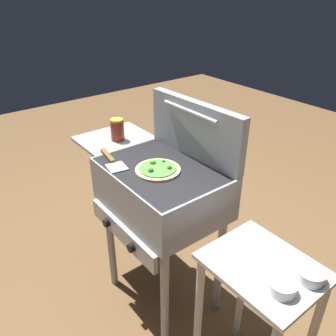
# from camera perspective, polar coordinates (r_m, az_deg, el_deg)

# --- Properties ---
(ground_plane) EXTENTS (8.00, 8.00, 0.00)m
(ground_plane) POSITION_cam_1_polar(r_m,az_deg,el_deg) (2.31, -0.81, -19.93)
(ground_plane) COLOR brown
(grill) EXTENTS (0.96, 0.53, 0.90)m
(grill) POSITION_cam_1_polar(r_m,az_deg,el_deg) (1.82, -1.35, -3.80)
(grill) COLOR gray
(grill) RESTS_ON ground_plane
(grill_lid_open) EXTENTS (0.63, 0.09, 0.30)m
(grill_lid_open) POSITION_cam_1_polar(r_m,az_deg,el_deg) (1.79, 4.48, 6.32)
(grill_lid_open) COLOR gray
(grill_lid_open) RESTS_ON grill
(pizza_veggie) EXTENTS (0.22, 0.22, 0.04)m
(pizza_veggie) POSITION_cam_1_polar(r_m,az_deg,el_deg) (1.70, -1.70, -0.19)
(pizza_veggie) COLOR #E0C17F
(pizza_veggie) RESTS_ON grill
(sauce_jar) EXTENTS (0.08, 0.08, 0.13)m
(sauce_jar) POSITION_cam_1_polar(r_m,az_deg,el_deg) (2.04, -8.36, 6.22)
(sauce_jar) COLOR maroon
(sauce_jar) RESTS_ON grill
(spatula) EXTENTS (0.27, 0.10, 0.02)m
(spatula) POSITION_cam_1_polar(r_m,az_deg,el_deg) (1.81, -9.30, 1.24)
(spatula) COLOR #B7BABF
(spatula) RESTS_ON grill
(prep_table) EXTENTS (0.44, 0.36, 0.76)m
(prep_table) POSITION_cam_1_polar(r_m,az_deg,el_deg) (1.60, 14.40, -20.71)
(prep_table) COLOR beige
(prep_table) RESTS_ON ground_plane
(topping_bowl_near) EXTENTS (0.10, 0.10, 0.04)m
(topping_bowl_near) POSITION_cam_1_polar(r_m,az_deg,el_deg) (1.43, 22.41, -16.01)
(topping_bowl_near) COLOR silver
(topping_bowl_near) RESTS_ON prep_table
(topping_bowl_far) EXTENTS (0.10, 0.10, 0.04)m
(topping_bowl_far) POSITION_cam_1_polar(r_m,az_deg,el_deg) (1.36, 18.25, -18.13)
(topping_bowl_far) COLOR silver
(topping_bowl_far) RESTS_ON prep_table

